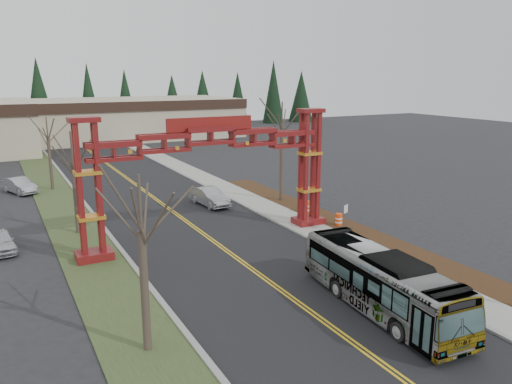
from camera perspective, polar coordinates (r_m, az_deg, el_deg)
ground at (r=21.31m, az=15.57°, el=-19.35°), size 200.00×200.00×0.00m
road at (r=41.39m, az=-8.80°, el=-2.74°), size 12.00×110.00×0.02m
lane_line_left at (r=41.35m, az=-8.96°, el=-2.74°), size 0.12×100.00×0.01m
lane_line_right at (r=41.42m, az=-8.64°, el=-2.70°), size 0.12×100.00×0.01m
curb_right at (r=43.67m, az=-1.17°, el=-1.64°), size 0.30×110.00×0.15m
sidewalk_right at (r=44.32m, az=0.50°, el=-1.42°), size 2.60×110.00×0.14m
landscape_strip at (r=34.24m, az=16.60°, el=-6.50°), size 2.60×50.00×0.12m
grass_median at (r=39.64m, az=-19.80°, el=-4.07°), size 4.00×110.00×0.08m
curb_left at (r=39.89m, az=-17.18°, el=-3.70°), size 0.30×110.00×0.15m
gateway_arch at (r=33.69m, az=-5.20°, el=4.11°), size 18.20×1.60×8.90m
retail_building_east at (r=95.74m, az=-14.21°, el=8.20°), size 38.00×20.30×7.00m
conifer_treeline at (r=105.61m, az=-21.13°, el=9.78°), size 116.10×5.60×13.00m
transit_bus at (r=25.42m, az=14.05°, el=-9.92°), size 3.27×10.76×2.95m
silver_sedan at (r=44.30m, az=-5.32°, el=-0.53°), size 2.20×4.94×1.57m
parked_car_near_a at (r=36.76m, az=-27.18°, el=-5.05°), size 2.01×4.19×1.38m
parked_car_far_a at (r=53.89m, az=-25.42°, el=0.67°), size 3.25×4.86×1.51m
bare_tree_median_near at (r=20.39m, az=-12.96°, el=-4.41°), size 3.47×3.47×7.56m
bare_tree_median_mid at (r=37.63m, az=-20.22°, el=3.23°), size 3.27×3.27×7.47m
bare_tree_median_far at (r=53.39m, az=-22.68°, el=5.71°), size 3.10×3.10×7.31m
bare_tree_right_far at (r=44.69m, az=2.98°, el=7.26°), size 3.48×3.48×8.99m
street_sign at (r=36.68m, az=10.22°, el=-2.38°), size 0.46×0.24×2.16m
barrel_south at (r=38.59m, az=9.44°, el=-3.18°), size 0.55×0.55×1.01m
barrel_mid at (r=41.63m, az=5.85°, el=-1.78°), size 0.60×0.60×1.11m
barrel_north at (r=41.68m, az=5.86°, el=-1.92°), size 0.48×0.48×0.88m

